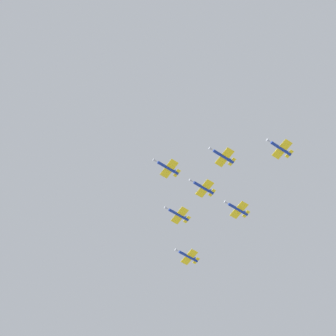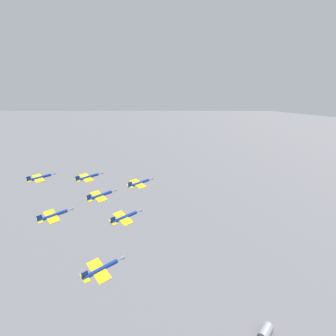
{
  "view_description": "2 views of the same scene",
  "coord_description": "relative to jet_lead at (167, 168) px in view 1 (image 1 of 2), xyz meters",
  "views": [
    {
      "loc": [
        88.21,
        67.73,
        2.09
      ],
      "look_at": [
        1.77,
        16.25,
        178.99
      ],
      "focal_mm": 55.47,
      "sensor_mm": 36.0,
      "label": 1
    },
    {
      "loc": [
        -74.78,
        -35.29,
        230.16
      ],
      "look_at": [
        9.08,
        6.34,
        184.97
      ],
      "focal_mm": 26.96,
      "sensor_mm": 36.0,
      "label": 2
    }
  ],
  "objects": [
    {
      "name": "jet_port_trail",
      "position": [
        -31.02,
        14.91,
        -0.82
      ],
      "size": [
        11.68,
        9.13,
        2.5
      ],
      "rotation": [
        0.0,
        0.0,
        4.26
      ],
      "color": "navy"
    },
    {
      "name": "jet_port_outer",
      "position": [
        -15.51,
        7.46,
        0.53
      ],
      "size": [
        11.68,
        9.13,
        2.5
      ],
      "rotation": [
        0.0,
        0.0,
        4.26
      ],
      "color": "navy"
    },
    {
      "name": "jet_lead",
      "position": [
        0.0,
        0.0,
        0.0
      ],
      "size": [
        11.68,
        9.13,
        2.5
      ],
      "rotation": [
        0.0,
        0.0,
        4.26
      ],
      "color": "navy"
    },
    {
      "name": "jet_starboard_outer",
      "position": [
        -14.64,
        41.76,
        -0.32
      ],
      "size": [
        11.68,
        9.13,
        2.5
      ],
      "rotation": [
        0.0,
        0.0,
        4.26
      ],
      "color": "navy"
    },
    {
      "name": "jet_starboard_inner",
      "position": [
        -20.88,
        -7.32,
        -0.94
      ],
      "size": [
        11.68,
        9.13,
        2.5
      ],
      "rotation": [
        0.0,
        0.0,
        4.26
      ],
      "color": "navy"
    },
    {
      "name": "jet_center_rear",
      "position": [
        -41.76,
        -14.64,
        -1.14
      ],
      "size": [
        11.68,
        9.13,
        2.5
      ],
      "rotation": [
        0.0,
        0.0,
        4.26
      ],
      "color": "navy"
    },
    {
      "name": "jet_port_inner",
      "position": [
        -7.32,
        20.88,
        1.32
      ],
      "size": [
        11.68,
        9.13,
        2.5
      ],
      "rotation": [
        0.0,
        0.0,
        4.26
      ],
      "color": "navy"
    }
  ]
}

